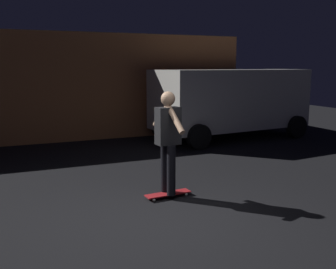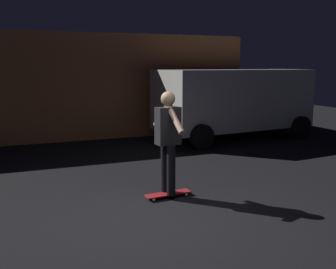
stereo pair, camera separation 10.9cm
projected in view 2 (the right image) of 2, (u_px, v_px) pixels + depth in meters
ground_plane at (155, 225)px, 5.40m from camera, size 28.00×28.00×0.00m
low_building at (39, 85)px, 12.80m from camera, size 12.40×4.33×3.07m
parked_van at (234, 99)px, 11.74m from camera, size 4.76×2.59×2.03m
skateboard_ridden at (168, 194)px, 6.52m from camera, size 0.79×0.27×0.07m
skater at (168, 135)px, 6.35m from camera, size 0.40×0.99×1.67m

